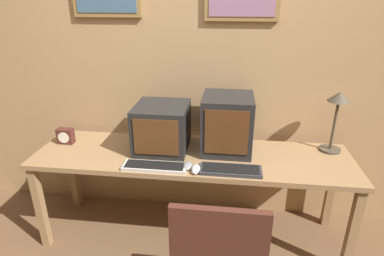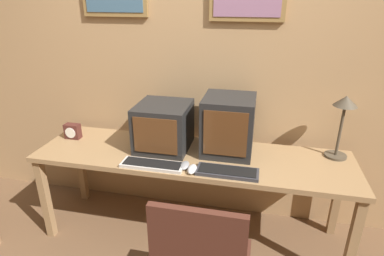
% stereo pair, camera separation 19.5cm
% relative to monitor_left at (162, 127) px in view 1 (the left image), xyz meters
% --- Properties ---
extents(wall_back, '(8.00, 0.08, 2.60)m').
position_rel_monitor_left_xyz_m(wall_back, '(0.23, 0.33, 0.43)').
color(wall_back, tan).
rests_on(wall_back, ground_plane).
extents(desk, '(2.25, 0.61, 0.71)m').
position_rel_monitor_left_xyz_m(desk, '(0.23, -0.07, -0.24)').
color(desk, '#99754C').
rests_on(desk, ground_plane).
extents(monitor_left, '(0.37, 0.39, 0.33)m').
position_rel_monitor_left_xyz_m(monitor_left, '(0.00, 0.00, 0.00)').
color(monitor_left, black).
rests_on(monitor_left, desk).
extents(monitor_right, '(0.35, 0.37, 0.41)m').
position_rel_monitor_left_xyz_m(monitor_right, '(0.47, 0.04, 0.04)').
color(monitor_right, black).
rests_on(monitor_right, desk).
extents(keyboard_main, '(0.42, 0.13, 0.03)m').
position_rel_monitor_left_xyz_m(keyboard_main, '(0.01, -0.30, -0.15)').
color(keyboard_main, beige).
rests_on(keyboard_main, desk).
extents(keyboard_side, '(0.40, 0.14, 0.03)m').
position_rel_monitor_left_xyz_m(keyboard_side, '(0.51, -0.28, -0.15)').
color(keyboard_side, '#333338').
rests_on(keyboard_side, desk).
extents(mouse_near_keyboard, '(0.06, 0.12, 0.04)m').
position_rel_monitor_left_xyz_m(mouse_near_keyboard, '(0.28, -0.31, -0.15)').
color(mouse_near_keyboard, silver).
rests_on(mouse_near_keyboard, desk).
extents(mouse_far_corner, '(0.06, 0.11, 0.03)m').
position_rel_monitor_left_xyz_m(mouse_far_corner, '(0.22, -0.27, -0.15)').
color(mouse_far_corner, gray).
rests_on(mouse_far_corner, desk).
extents(desk_clock, '(0.12, 0.07, 0.12)m').
position_rel_monitor_left_xyz_m(desk_clock, '(-0.75, -0.00, -0.11)').
color(desk_clock, '#4C231E').
rests_on(desk_clock, desk).
extents(desk_lamp, '(0.16, 0.16, 0.44)m').
position_rel_monitor_left_xyz_m(desk_lamp, '(1.22, 0.11, 0.16)').
color(desk_lamp, '#4C4233').
rests_on(desk_lamp, desk).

